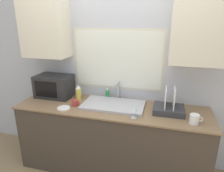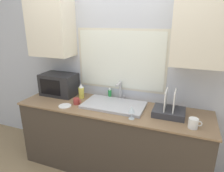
# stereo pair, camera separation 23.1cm
# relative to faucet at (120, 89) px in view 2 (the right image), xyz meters

# --- Properties ---
(countertop) EXTENTS (2.34, 0.66, 0.88)m
(countertop) POSITION_rel_faucet_xyz_m (-0.02, -0.25, -0.59)
(countertop) COLOR #42382D
(countertop) RESTS_ON ground_plane
(wall_back) EXTENTS (6.00, 0.38, 2.60)m
(wall_back) POSITION_rel_faucet_xyz_m (-0.02, 0.05, 0.39)
(wall_back) COLOR silver
(wall_back) RESTS_ON ground_plane
(sink_basin) EXTENTS (0.75, 0.43, 0.03)m
(sink_basin) POSITION_rel_faucet_xyz_m (-0.00, -0.22, -0.13)
(sink_basin) COLOR #B2B2B7
(sink_basin) RESTS_ON countertop
(faucet) EXTENTS (0.08, 0.18, 0.25)m
(faucet) POSITION_rel_faucet_xyz_m (0.00, 0.00, 0.00)
(faucet) COLOR #B7B7BC
(faucet) RESTS_ON countertop
(microwave) EXTENTS (0.48, 0.31, 0.30)m
(microwave) POSITION_rel_faucet_xyz_m (-0.87, -0.11, 0.00)
(microwave) COLOR #232326
(microwave) RESTS_ON countertop
(dish_rack) EXTENTS (0.34, 0.28, 0.29)m
(dish_rack) POSITION_rel_faucet_xyz_m (0.65, -0.23, -0.09)
(dish_rack) COLOR #333338
(dish_rack) RESTS_ON countertop
(spray_bottle) EXTENTS (0.07, 0.07, 0.20)m
(spray_bottle) POSITION_rel_faucet_xyz_m (-0.51, -0.12, -0.05)
(spray_bottle) COLOR #D8CC4C
(spray_bottle) RESTS_ON countertop
(soap_bottle) EXTENTS (0.05, 0.05, 0.14)m
(soap_bottle) POSITION_rel_faucet_xyz_m (-0.15, 0.01, -0.09)
(soap_bottle) COLOR #268C3F
(soap_bottle) RESTS_ON countertop
(mug_near_sink) EXTENTS (0.11, 0.08, 0.08)m
(mug_near_sink) POSITION_rel_faucet_xyz_m (-0.46, -0.33, -0.11)
(mug_near_sink) COLOR #A53833
(mug_near_sink) RESTS_ON countertop
(wine_glass) EXTENTS (0.07, 0.07, 0.15)m
(wine_glass) POSITION_rel_faucet_xyz_m (0.29, -0.46, -0.04)
(wine_glass) COLOR silver
(wine_glass) RESTS_ON countertop
(mug_by_rack) EXTENTS (0.13, 0.09, 0.10)m
(mug_by_rack) POSITION_rel_faucet_xyz_m (0.90, -0.43, -0.10)
(mug_by_rack) COLOR white
(mug_by_rack) RESTS_ON countertop
(small_plate) EXTENTS (0.16, 0.16, 0.01)m
(small_plate) POSITION_rel_faucet_xyz_m (-0.56, -0.44, -0.14)
(small_plate) COLOR white
(small_plate) RESTS_ON countertop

